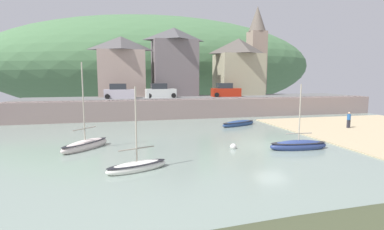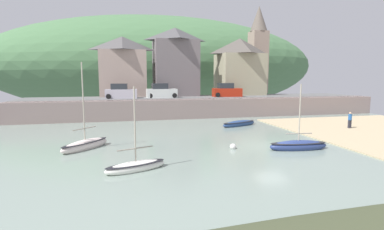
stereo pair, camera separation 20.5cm
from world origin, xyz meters
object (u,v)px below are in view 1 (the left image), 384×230
(parked_car_end_of_row, at_px, (226,91))
(waterfront_building_left, at_px, (122,66))
(church_with_spire, at_px, (257,49))
(person_near_water, at_px, (349,119))
(waterfront_building_right, at_px, (238,66))
(sailboat_blue_trim, at_px, (85,145))
(sailboat_far_left, at_px, (137,166))
(sailboat_white_hull, at_px, (298,145))
(dinghy_open_wooden, at_px, (238,124))
(mooring_buoy, at_px, (233,147))
(parked_car_by_wall, at_px, (160,92))
(waterfront_building_centre, at_px, (174,61))
(parked_car_near_slipway, at_px, (120,92))

(parked_car_end_of_row, bearing_deg, waterfront_building_left, 166.31)
(church_with_spire, bearing_deg, person_near_water, -92.88)
(waterfront_building_right, distance_m, sailboat_blue_trim, 31.80)
(waterfront_building_left, height_order, sailboat_far_left, waterfront_building_left)
(sailboat_blue_trim, xyz_separation_m, sailboat_white_hull, (15.09, -3.69, -0.03))
(dinghy_open_wooden, xyz_separation_m, sailboat_far_left, (-11.56, -13.21, 0.02))
(church_with_spire, height_order, sailboat_white_hull, church_with_spire)
(sailboat_blue_trim, relative_size, sailboat_far_left, 1.33)
(parked_car_end_of_row, distance_m, mooring_buoy, 22.00)
(dinghy_open_wooden, bearing_deg, parked_car_by_wall, 99.17)
(sailboat_far_left, relative_size, person_near_water, 3.01)
(waterfront_building_centre, distance_m, parked_car_by_wall, 6.85)
(parked_car_near_slipway, height_order, parked_car_by_wall, same)
(sailboat_white_hull, relative_size, sailboat_far_left, 1.01)
(sailboat_blue_trim, height_order, parked_car_near_slipway, sailboat_blue_trim)
(sailboat_white_hull, height_order, sailboat_far_left, sailboat_white_hull)
(waterfront_building_centre, bearing_deg, parked_car_by_wall, -121.76)
(waterfront_building_left, distance_m, parked_car_by_wall, 7.64)
(sailboat_blue_trim, xyz_separation_m, person_near_water, (25.02, 2.76, 0.67))
(sailboat_white_hull, distance_m, parked_car_by_wall, 23.28)
(parked_car_by_wall, bearing_deg, dinghy_open_wooden, -59.97)
(sailboat_white_hull, bearing_deg, sailboat_far_left, -164.21)
(parked_car_end_of_row, bearing_deg, sailboat_white_hull, -92.54)
(mooring_buoy, bearing_deg, sailboat_far_left, -153.26)
(sailboat_far_left, relative_size, parked_car_by_wall, 1.17)
(sailboat_white_hull, xyz_separation_m, dinghy_open_wooden, (-0.16, 10.90, -0.05))
(sailboat_far_left, bearing_deg, dinghy_open_wooden, 28.20)
(parked_car_by_wall, bearing_deg, waterfront_building_left, 136.07)
(person_near_water, bearing_deg, sailboat_white_hull, -146.95)
(sailboat_white_hull, relative_size, mooring_buoy, 10.60)
(sailboat_blue_trim, distance_m, parked_car_by_wall, 20.16)
(sailboat_white_hull, bearing_deg, parked_car_end_of_row, 88.51)
(waterfront_building_right, relative_size, parked_car_by_wall, 2.13)
(waterfront_building_centre, bearing_deg, dinghy_open_wooden, -75.07)
(church_with_spire, xyz_separation_m, parked_car_by_wall, (-18.23, -8.50, -6.90))
(church_with_spire, height_order, dinghy_open_wooden, church_with_spire)
(waterfront_building_left, xyz_separation_m, sailboat_far_left, (0.39, -28.79, -6.56))
(waterfront_building_centre, xyz_separation_m, parked_car_by_wall, (-2.79, -4.50, -4.35))
(waterfront_building_centre, relative_size, dinghy_open_wooden, 2.19)
(dinghy_open_wooden, bearing_deg, sailboat_white_hull, -112.03)
(waterfront_building_centre, relative_size, waterfront_building_right, 1.14)
(church_with_spire, bearing_deg, parked_car_end_of_row, -135.90)
(sailboat_white_hull, height_order, parked_car_near_slipway, sailboat_white_hull)
(sailboat_white_hull, distance_m, parked_car_end_of_row, 22.29)
(sailboat_blue_trim, bearing_deg, parked_car_end_of_row, -2.18)
(waterfront_building_centre, bearing_deg, sailboat_white_hull, -80.74)
(parked_car_end_of_row, relative_size, person_near_water, 2.59)
(mooring_buoy, bearing_deg, sailboat_white_hull, -16.07)
(sailboat_blue_trim, bearing_deg, parked_car_by_wall, 17.87)
(sailboat_blue_trim, height_order, sailboat_white_hull, sailboat_blue_trim)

